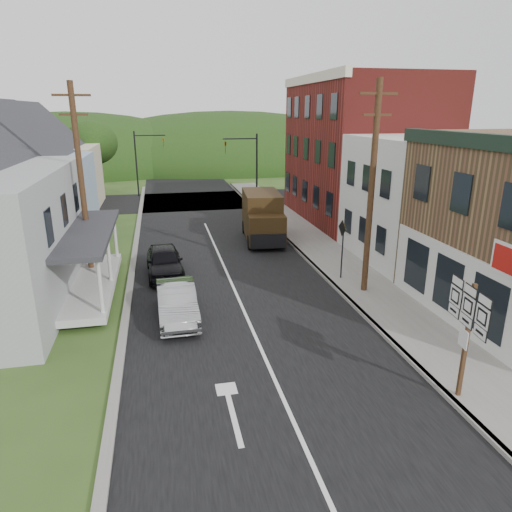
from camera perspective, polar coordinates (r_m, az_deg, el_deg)
ground at (r=16.28m, az=0.22°, el=-10.73°), size 120.00×120.00×0.00m
road at (r=25.40m, az=-4.56°, el=-0.14°), size 9.00×90.00×0.02m
cross_road at (r=41.83m, az=-7.69°, el=6.85°), size 60.00×9.00×0.02m
sidewalk_right at (r=24.95m, az=9.62°, el=-0.48°), size 2.80×55.00×0.15m
curb_right at (r=24.50m, az=6.67°, el=-0.69°), size 0.20×55.00×0.15m
curb_left at (r=23.36m, az=-15.28°, el=-2.19°), size 0.30×55.00×0.12m
storefront_white at (r=26.23m, az=21.51°, el=6.58°), size 8.00×7.00×6.50m
storefront_red at (r=34.26m, az=13.10°, el=12.64°), size 8.00×12.00×10.00m
house_blue at (r=32.26m, az=-26.51°, el=8.63°), size 7.14×8.16×7.28m
house_cream at (r=41.08m, az=-24.26°, el=10.50°), size 7.14×8.16×7.28m
utility_pole_right at (r=19.76m, az=14.24°, el=8.14°), size 1.60×0.26×9.00m
utility_pole_left at (r=22.48m, az=-20.99°, el=8.63°), size 1.60×0.26×9.00m
traffic_signal_right at (r=38.42m, az=-0.94°, el=11.72°), size 2.87×0.20×6.00m
traffic_signal_left at (r=44.69m, az=-13.89°, el=12.06°), size 2.87×0.20×6.00m
tree_left_d at (r=46.47m, az=-19.89°, el=13.14°), size 4.80×4.80×6.94m
forested_ridge at (r=69.50m, az=-9.60°, el=11.04°), size 90.00×30.00×16.00m
silver_sedan at (r=17.97m, az=-9.86°, el=-5.74°), size 1.56×4.19×1.37m
dark_sedan at (r=22.74m, az=-11.37°, el=-0.69°), size 1.88×4.28×1.43m
delivery_van at (r=28.26m, az=0.83°, el=4.91°), size 2.65×5.48×2.96m
route_sign_cluster at (r=13.50m, az=24.88°, el=-7.83°), size 0.31×1.90×3.33m
warning_sign at (r=21.63m, az=10.73°, el=1.83°), size 0.13×0.78×2.83m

